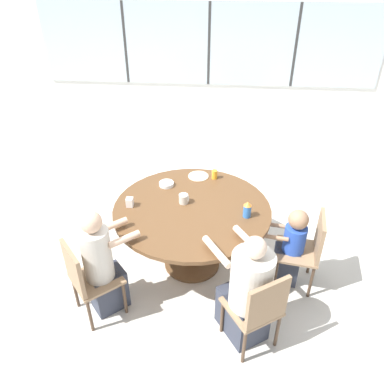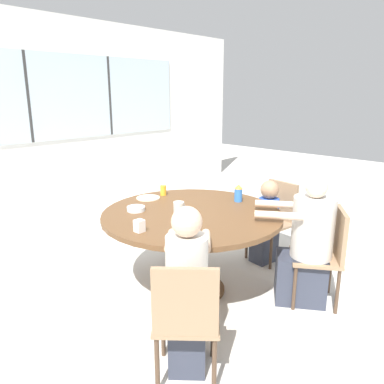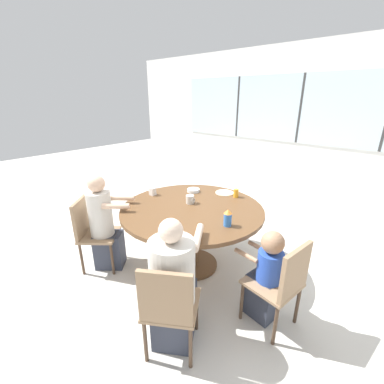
% 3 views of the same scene
% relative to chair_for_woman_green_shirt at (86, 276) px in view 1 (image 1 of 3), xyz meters
% --- Properties ---
extents(ground_plane, '(16.00, 16.00, 0.00)m').
position_rel_chair_for_woman_green_shirt_xyz_m(ground_plane, '(0.87, 0.76, -0.50)').
color(ground_plane, beige).
extents(wall_back_with_windows, '(8.40, 0.08, 2.80)m').
position_rel_chair_for_woman_green_shirt_xyz_m(wall_back_with_windows, '(0.87, 3.77, 0.93)').
color(wall_back_with_windows, silver).
rests_on(wall_back_with_windows, ground_plane).
extents(dining_table, '(1.57, 1.57, 0.76)m').
position_rel_chair_for_woman_green_shirt_xyz_m(dining_table, '(0.87, 0.76, 0.13)').
color(dining_table, brown).
rests_on(dining_table, ground_plane).
extents(chair_for_woman_green_shirt, '(0.56, 0.56, 0.84)m').
position_rel_chair_for_woman_green_shirt_xyz_m(chair_for_woman_green_shirt, '(0.00, 0.00, 0.00)').
color(chair_for_woman_green_shirt, '#937556').
rests_on(chair_for_woman_green_shirt, ground_plane).
extents(chair_for_man_blue_shirt, '(0.55, 0.55, 0.84)m').
position_rel_chair_for_woman_green_shirt_xyz_m(chair_for_man_blue_shirt, '(1.50, -0.21, 0.00)').
color(chair_for_man_blue_shirt, '#937556').
rests_on(chair_for_man_blue_shirt, ground_plane).
extents(chair_for_toddler, '(0.46, 0.46, 0.84)m').
position_rel_chair_for_woman_green_shirt_xyz_m(chair_for_toddler, '(2.02, 0.58, 0.00)').
color(chair_for_toddler, '#937556').
rests_on(chair_for_toddler, ground_plane).
extents(person_woman_green_shirt, '(0.53, 0.51, 1.13)m').
position_rel_chair_for_woman_green_shirt_xyz_m(person_woman_green_shirt, '(0.12, 0.11, 0.02)').
color(person_woman_green_shirt, '#333847').
rests_on(person_woman_green_shirt, ground_plane).
extents(person_man_blue_shirt, '(0.62, 0.71, 1.11)m').
position_rel_chair_for_woman_green_shirt_xyz_m(person_man_blue_shirt, '(1.41, -0.07, -0.00)').
color(person_man_blue_shirt, '#333847').
rests_on(person_man_blue_shirt, ground_plane).
extents(person_toddler, '(0.42, 0.27, 0.89)m').
position_rel_chair_for_woman_green_shirt_xyz_m(person_toddler, '(1.86, 0.60, -0.07)').
color(person_toddler, '#333847').
rests_on(person_toddler, ground_plane).
extents(coffee_mug, '(0.10, 0.09, 0.10)m').
position_rel_chair_for_woman_green_shirt_xyz_m(coffee_mug, '(0.78, 0.83, 0.31)').
color(coffee_mug, beige).
rests_on(coffee_mug, dining_table).
extents(sippy_cup, '(0.08, 0.08, 0.17)m').
position_rel_chair_for_woman_green_shirt_xyz_m(sippy_cup, '(1.41, 0.65, 0.35)').
color(sippy_cup, blue).
rests_on(sippy_cup, dining_table).
extents(juice_glass, '(0.06, 0.06, 0.10)m').
position_rel_chair_for_woman_green_shirt_xyz_m(juice_glass, '(1.07, 1.34, 0.31)').
color(juice_glass, gold).
rests_on(juice_glass, dining_table).
extents(milk_carton_small, '(0.07, 0.07, 0.09)m').
position_rel_chair_for_woman_green_shirt_xyz_m(milk_carton_small, '(0.26, 0.72, 0.31)').
color(milk_carton_small, silver).
rests_on(milk_carton_small, dining_table).
extents(bowl_white_shallow, '(0.16, 0.16, 0.04)m').
position_rel_chair_for_woman_green_shirt_xyz_m(bowl_white_shallow, '(0.56, 1.14, 0.28)').
color(bowl_white_shallow, silver).
rests_on(bowl_white_shallow, dining_table).
extents(plate_tortillas, '(0.23, 0.23, 0.01)m').
position_rel_chair_for_woman_green_shirt_xyz_m(plate_tortillas, '(0.89, 1.36, 0.27)').
color(plate_tortillas, beige).
rests_on(plate_tortillas, dining_table).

